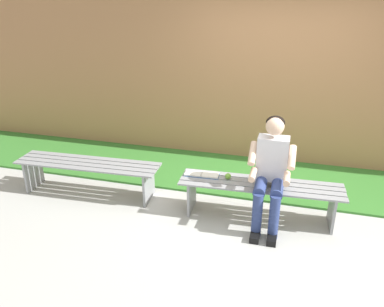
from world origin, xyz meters
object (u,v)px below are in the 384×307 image
object	(u,v)px
person_seated	(271,169)
book_open	(202,174)
apple	(228,176)
bench_near	(260,191)
bench_far	(88,170)

from	to	relation	value
person_seated	book_open	world-z (taller)	person_seated
person_seated	book_open	xyz separation A→B (m)	(0.81, -0.14, -0.23)
apple	person_seated	bearing A→B (deg)	166.58
book_open	apple	bearing A→B (deg)	174.07
bench_near	person_seated	xyz separation A→B (m)	(-0.10, 0.10, 0.34)
apple	book_open	xyz separation A→B (m)	(0.32, -0.02, -0.03)
apple	bench_far	bearing A→B (deg)	0.49
bench_near	apple	size ratio (longest dim) A/B	26.09
bench_far	person_seated	bearing A→B (deg)	177.52
bench_far	person_seated	world-z (taller)	person_seated
bench_near	apple	distance (m)	0.41
bench_near	person_seated	bearing A→B (deg)	135.74
bench_near	person_seated	distance (m)	0.37
apple	book_open	size ratio (longest dim) A/B	0.17
bench_far	book_open	size ratio (longest dim) A/B	4.53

